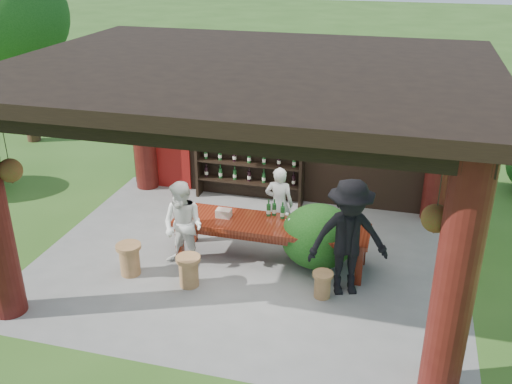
% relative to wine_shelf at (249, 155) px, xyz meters
% --- Properties ---
extents(ground, '(90.00, 90.00, 0.00)m').
position_rel_wine_shelf_xyz_m(ground, '(0.70, -2.45, -1.04)').
color(ground, '#2D5119').
rests_on(ground, ground).
extents(pavilion, '(7.50, 6.00, 3.60)m').
position_rel_wine_shelf_xyz_m(pavilion, '(0.69, -2.02, 1.09)').
color(pavilion, slate).
rests_on(pavilion, ground).
extents(wine_shelf, '(2.34, 0.36, 2.06)m').
position_rel_wine_shelf_xyz_m(wine_shelf, '(0.00, 0.00, 0.00)').
color(wine_shelf, black).
rests_on(wine_shelf, ground).
extents(tasting_table, '(3.38, 0.88, 0.75)m').
position_rel_wine_shelf_xyz_m(tasting_table, '(1.05, -2.39, -0.40)').
color(tasting_table, '#50170B').
rests_on(tasting_table, ground).
extents(stool_near_left, '(0.41, 0.41, 0.53)m').
position_rel_wine_shelf_xyz_m(stool_near_left, '(-0.05, -3.48, -0.75)').
color(stool_near_left, olive).
rests_on(stool_near_left, ground).
extents(stool_near_right, '(0.33, 0.33, 0.44)m').
position_rel_wine_shelf_xyz_m(stool_near_right, '(2.11, -3.24, -0.81)').
color(stool_near_right, olive).
rests_on(stool_near_right, ground).
extents(stool_far_left, '(0.43, 0.43, 0.56)m').
position_rel_wine_shelf_xyz_m(stool_far_left, '(-1.14, -3.41, -0.74)').
color(stool_far_left, olive).
rests_on(stool_far_left, ground).
extents(host, '(0.54, 0.36, 1.46)m').
position_rel_wine_shelf_xyz_m(host, '(1.01, -1.57, -0.31)').
color(host, silver).
rests_on(host, ground).
extents(guest_woman, '(0.88, 0.75, 1.56)m').
position_rel_wine_shelf_xyz_m(guest_woman, '(-0.34, -2.93, -0.26)').
color(guest_woman, silver).
rests_on(guest_woman, ground).
extents(guest_man, '(1.43, 1.10, 1.96)m').
position_rel_wine_shelf_xyz_m(guest_man, '(2.44, -3.00, -0.06)').
color(guest_man, black).
rests_on(guest_man, ground).
extents(table_bottles, '(0.34, 0.17, 0.31)m').
position_rel_wine_shelf_xyz_m(table_bottles, '(1.06, -2.11, -0.13)').
color(table_bottles, '#194C1E').
rests_on(table_bottles, tasting_table).
extents(table_glasses, '(0.98, 0.35, 0.15)m').
position_rel_wine_shelf_xyz_m(table_glasses, '(1.72, -2.35, -0.21)').
color(table_glasses, silver).
rests_on(table_glasses, tasting_table).
extents(napkin_basket, '(0.26, 0.18, 0.14)m').
position_rel_wine_shelf_xyz_m(napkin_basket, '(0.20, -2.36, -0.22)').
color(napkin_basket, '#BF6672').
rests_on(napkin_basket, tasting_table).
extents(shrubs, '(16.12, 8.63, 1.36)m').
position_rel_wine_shelf_xyz_m(shrubs, '(2.97, -1.47, -0.49)').
color(shrubs, '#194C14').
rests_on(shrubs, ground).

